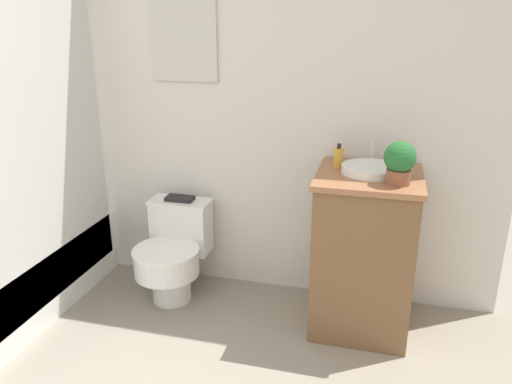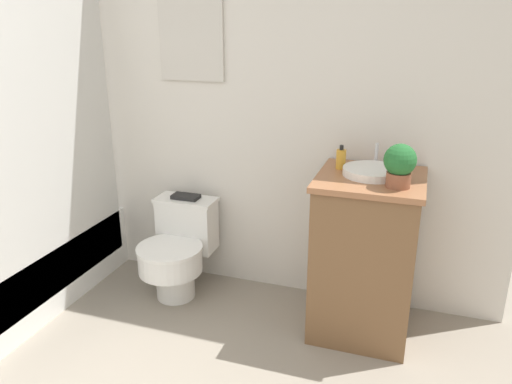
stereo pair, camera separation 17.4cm
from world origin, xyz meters
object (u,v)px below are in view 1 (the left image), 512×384
Objects in this scene: soap_bottle at (338,157)px; book_on_tank at (180,198)px; sink at (370,169)px; potted_plant at (400,161)px; toilet at (173,252)px.

book_on_tank is (-0.97, 0.07, -0.35)m from soap_bottle.
potted_plant is (0.14, -0.15, 0.09)m from sink.
potted_plant is at bearing -35.15° from soap_bottle.
soap_bottle is (0.97, 0.08, 0.65)m from toilet.
sink is 2.59× the size of soap_bottle.
book_on_tank is at bearing 173.38° from sink.
potted_plant is (0.31, -0.22, 0.06)m from soap_bottle.
sink and soap_bottle have the same top height.
potted_plant is at bearing -12.56° from book_on_tank.
sink is 0.23m from potted_plant.
potted_plant reaches higher than sink.
soap_bottle is 0.76× the size of book_on_tank.
book_on_tank is at bearing 167.44° from potted_plant.
soap_bottle reaches higher than toilet.
potted_plant reaches higher than soap_bottle.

